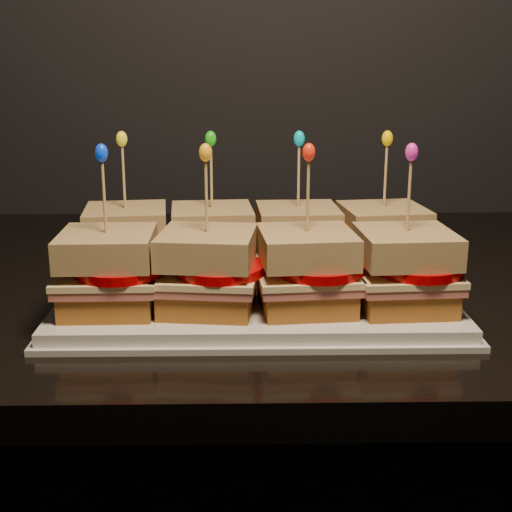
{
  "coord_description": "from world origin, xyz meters",
  "views": [
    {
      "loc": [
        0.72,
        0.83,
        1.12
      ],
      "look_at": [
        0.73,
        1.54,
        0.93
      ],
      "focal_mm": 50.0,
      "sensor_mm": 36.0,
      "label": 1
    }
  ],
  "objects": [
    {
      "name": "granite_slab",
      "position": [
        0.42,
        1.66,
        0.85
      ],
      "size": [
        2.64,
        0.69,
        0.03
      ],
      "primitive_type": "cube",
      "color": "black",
      "rests_on": "cabinet"
    },
    {
      "name": "platter",
      "position": [
        0.73,
        1.54,
        0.88
      ],
      "size": [
        0.4,
        0.25,
        0.02
      ],
      "primitive_type": "cube",
      "color": "silver",
      "rests_on": "granite_slab"
    },
    {
      "name": "platter_rim",
      "position": [
        0.73,
        1.54,
        0.87
      ],
      "size": [
        0.41,
        0.26,
        0.01
      ],
      "primitive_type": "cube",
      "color": "silver",
      "rests_on": "granite_slab"
    },
    {
      "name": "sandwich_0_bread_bot",
      "position": [
        0.59,
        1.59,
        0.9
      ],
      "size": [
        0.09,
        0.09,
        0.02
      ],
      "primitive_type": "cube",
      "rotation": [
        0.0,
        0.0,
        0.11
      ],
      "color": "brown",
      "rests_on": "platter"
    },
    {
      "name": "sandwich_0_ham",
      "position": [
        0.59,
        1.59,
        0.92
      ],
      "size": [
        0.1,
        0.1,
        0.01
      ],
      "primitive_type": "cube",
      "rotation": [
        0.0,
        0.0,
        0.11
      ],
      "color": "#B95850",
      "rests_on": "sandwich_0_bread_bot"
    },
    {
      "name": "sandwich_0_cheese",
      "position": [
        0.59,
        1.59,
        0.92
      ],
      "size": [
        0.11,
        0.1,
        0.01
      ],
      "primitive_type": "cube",
      "rotation": [
        0.0,
        0.0,
        0.11
      ],
      "color": "beige",
      "rests_on": "sandwich_0_ham"
    },
    {
      "name": "sandwich_0_tomato",
      "position": [
        0.6,
        1.59,
        0.93
      ],
      "size": [
        0.09,
        0.09,
        0.01
      ],
      "primitive_type": "cylinder",
      "color": "#AF0305",
      "rests_on": "sandwich_0_cheese"
    },
    {
      "name": "sandwich_0_bread_top",
      "position": [
        0.59,
        1.59,
        0.95
      ],
      "size": [
        0.1,
        0.1,
        0.03
      ],
      "primitive_type": "cube",
      "rotation": [
        0.0,
        0.0,
        0.11
      ],
      "color": "brown",
      "rests_on": "sandwich_0_tomato"
    },
    {
      "name": "sandwich_0_pick",
      "position": [
        0.59,
        1.59,
        0.99
      ],
      "size": [
        0.0,
        0.0,
        0.09
      ],
      "primitive_type": "cylinder",
      "color": "tan",
      "rests_on": "sandwich_0_bread_top"
    },
    {
      "name": "sandwich_0_frill",
      "position": [
        0.59,
        1.59,
        1.04
      ],
      "size": [
        0.01,
        0.01,
        0.02
      ],
      "primitive_type": "ellipsoid",
      "color": "yellow",
      "rests_on": "sandwich_0_pick"
    },
    {
      "name": "sandwich_1_bread_bot",
      "position": [
        0.68,
        1.59,
        0.9
      ],
      "size": [
        0.09,
        0.09,
        0.02
      ],
      "primitive_type": "cube",
      "rotation": [
        0.0,
        0.0,
        0.08
      ],
      "color": "brown",
      "rests_on": "platter"
    },
    {
      "name": "sandwich_1_ham",
      "position": [
        0.68,
        1.59,
        0.92
      ],
      "size": [
        0.1,
        0.1,
        0.01
      ],
      "primitive_type": "cube",
      "rotation": [
        0.0,
        0.0,
        0.08
      ],
      "color": "#B95850",
      "rests_on": "sandwich_1_bread_bot"
    },
    {
      "name": "sandwich_1_cheese",
      "position": [
        0.68,
        1.59,
        0.92
      ],
      "size": [
        0.1,
        0.1,
        0.01
      ],
      "primitive_type": "cube",
      "rotation": [
        0.0,
        0.0,
        0.08
      ],
      "color": "beige",
      "rests_on": "sandwich_1_ham"
    },
    {
      "name": "sandwich_1_tomato",
      "position": [
        0.7,
        1.59,
        0.93
      ],
      "size": [
        0.09,
        0.09,
        0.01
      ],
      "primitive_type": "cylinder",
      "color": "#AF0305",
      "rests_on": "sandwich_1_cheese"
    },
    {
      "name": "sandwich_1_bread_top",
      "position": [
        0.68,
        1.59,
        0.95
      ],
      "size": [
        0.09,
        0.09,
        0.03
      ],
      "primitive_type": "cube",
      "rotation": [
        0.0,
        0.0,
        0.08
      ],
      "color": "brown",
      "rests_on": "sandwich_1_tomato"
    },
    {
      "name": "sandwich_1_pick",
      "position": [
        0.68,
        1.59,
        0.99
      ],
      "size": [
        0.0,
        0.0,
        0.09
      ],
      "primitive_type": "cylinder",
      "color": "tan",
      "rests_on": "sandwich_1_bread_top"
    },
    {
      "name": "sandwich_1_frill",
      "position": [
        0.68,
        1.59,
        1.04
      ],
      "size": [
        0.01,
        0.01,
        0.02
      ],
      "primitive_type": "ellipsoid",
      "color": "#20AA14",
      "rests_on": "sandwich_1_pick"
    },
    {
      "name": "sandwich_2_bread_bot",
      "position": [
        0.78,
        1.59,
        0.9
      ],
      "size": [
        0.09,
        0.09,
        0.02
      ],
      "primitive_type": "cube",
      "rotation": [
        0.0,
        0.0,
        0.05
      ],
      "color": "brown",
      "rests_on": "platter"
    },
    {
      "name": "sandwich_2_ham",
      "position": [
        0.78,
        1.59,
        0.92
      ],
      "size": [
        0.1,
        0.1,
        0.01
      ],
      "primitive_type": "cube",
      "rotation": [
        0.0,
        0.0,
        0.05
      ],
      "color": "#B95850",
      "rests_on": "sandwich_2_bread_bot"
    },
    {
      "name": "sandwich_2_cheese",
      "position": [
        0.78,
        1.59,
        0.92
      ],
      "size": [
        0.1,
        0.1,
        0.01
      ],
      "primitive_type": "cube",
      "rotation": [
        0.0,
        0.0,
        0.05
      ],
      "color": "beige",
      "rests_on": "sandwich_2_ham"
    },
    {
      "name": "sandwich_2_tomato",
      "position": [
        0.79,
        1.59,
        0.93
      ],
      "size": [
        0.09,
        0.09,
        0.01
      ],
      "primitive_type": "cylinder",
      "color": "#AF0305",
      "rests_on": "sandwich_2_cheese"
    },
    {
      "name": "sandwich_2_bread_top",
      "position": [
        0.78,
        1.59,
        0.95
      ],
      "size": [
        0.09,
        0.09,
        0.03
      ],
      "primitive_type": "cube",
      "rotation": [
        0.0,
        0.0,
        0.05
      ],
      "color": "brown",
      "rests_on": "sandwich_2_tomato"
    },
    {
      "name": "sandwich_2_pick",
      "position": [
        0.78,
        1.59,
        0.99
      ],
      "size": [
        0.0,
        0.0,
        0.09
      ],
      "primitive_type": "cylinder",
      "color": "tan",
      "rests_on": "sandwich_2_bread_top"
    },
    {
      "name": "sandwich_2_frill",
      "position": [
        0.78,
        1.59,
        1.04
      ],
      "size": [
        0.01,
        0.01,
        0.02
      ],
      "primitive_type": "ellipsoid",
      "color": "#05AABB",
      "rests_on": "sandwich_2_pick"
    },
    {
      "name": "sandwich_3_bread_bot",
      "position": [
        0.87,
        1.59,
        0.9
      ],
      "size": [
        0.1,
        0.1,
        0.02
      ],
      "primitive_type": "cube",
      "rotation": [
        0.0,
        0.0,
        0.12
      ],
      "color": "brown",
      "rests_on": "platter"
    },
    {
      "name": "sandwich_3_ham",
      "position": [
        0.87,
        1.59,
        0.92
      ],
      "size": [
        0.1,
        0.1,
        0.01
      ],
      "primitive_type": "cube",
      "rotation": [
        0.0,
        0.0,
        0.12
      ],
      "color": "#B95850",
      "rests_on": "sandwich_3_bread_bot"
    },
    {
      "name": "sandwich_3_cheese",
      "position": [
        0.87,
        1.59,
        0.92
      ],
      "size": [
        0.11,
        0.1,
        0.01
      ],
      "primitive_type": "cube",
      "rotation": [
        0.0,
        0.0,
        0.12
      ],
      "color": "beige",
      "rests_on": "sandwich_3_ham"
    },
    {
      "name": "sandwich_3_tomato",
      "position": [
        0.89,
        1.59,
        0.93
      ],
      "size": [
        0.09,
        0.09,
        0.01
      ],
      "primitive_type": "cylinder",
      "color": "#AF0305",
      "rests_on": "sandwich_3_cheese"
    },
    {
      "name": "sandwich_3_bread_top",
      "position": [
        0.87,
        1.59,
        0.95
      ],
      "size": [
        0.1,
        0.1,
        0.03
      ],
      "primitive_type": "cube",
      "rotation": [
        0.0,
        0.0,
        0.12
      ],
      "color": "brown",
      "rests_on": "sandwich_3_tomato"
    },
    {
      "name": "sandwich_3_pick",
      "position": [
        0.87,
        1.59,
        0.99
      ],
      "size": [
        0.0,
        0.0,
        0.09
      ],
      "primitive_type": "cylinder",
      "color": "tan",
      "rests_on": "sandwich_3_bread_top"
    },
    {
      "name": "sandwich_3_frill",
      "position": [
        0.87,
        1.59,
        1.04
      ],
      "size": [
        0.01,
        0.01,
        0.02
      ],
      "primitive_type": "ellipsoid",
      "color": "#EBBD02",
      "rests_on": "sandwich_3_pick"
    },
    {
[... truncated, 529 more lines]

